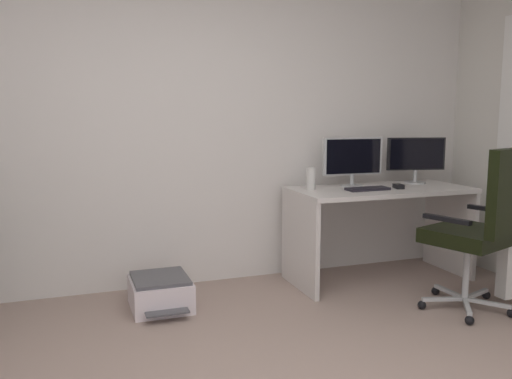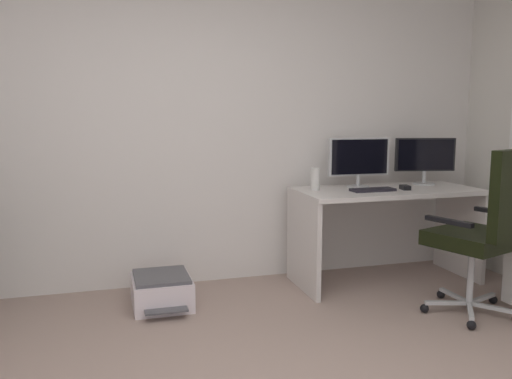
% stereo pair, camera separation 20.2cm
% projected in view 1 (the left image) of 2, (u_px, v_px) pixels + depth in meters
% --- Properties ---
extents(wall_back, '(5.30, 0.10, 2.57)m').
position_uv_depth(wall_back, '(167.00, 121.00, 4.08)').
color(wall_back, silver).
rests_on(wall_back, ground).
extents(desk, '(1.44, 0.66, 0.76)m').
position_uv_depth(desk, '(379.00, 213.00, 4.30)').
color(desk, silver).
rests_on(desk, ground).
extents(monitor_main, '(0.51, 0.18, 0.40)m').
position_uv_depth(monitor_main, '(353.00, 158.00, 4.30)').
color(monitor_main, '#B2B5B7').
rests_on(monitor_main, desk).
extents(monitor_secondary, '(0.50, 0.18, 0.39)m').
position_uv_depth(monitor_secondary, '(416.00, 156.00, 4.50)').
color(monitor_secondary, '#B2B5B7').
rests_on(monitor_secondary, desk).
extents(keyboard, '(0.34, 0.14, 0.02)m').
position_uv_depth(keyboard, '(368.00, 189.00, 4.13)').
color(keyboard, black).
rests_on(keyboard, desk).
extents(computer_mouse, '(0.08, 0.11, 0.03)m').
position_uv_depth(computer_mouse, '(399.00, 186.00, 4.22)').
color(computer_mouse, black).
rests_on(computer_mouse, desk).
extents(desktop_speaker, '(0.07, 0.07, 0.17)m').
position_uv_depth(desktop_speaker, '(311.00, 179.00, 4.15)').
color(desktop_speaker, silver).
rests_on(desktop_speaker, desk).
extents(office_chair, '(0.68, 0.69, 1.13)m').
position_uv_depth(office_chair, '(484.00, 223.00, 3.54)').
color(office_chair, '#B7BABC').
rests_on(office_chair, ground).
extents(printer, '(0.40, 0.53, 0.23)m').
position_uv_depth(printer, '(160.00, 293.00, 3.71)').
color(printer, silver).
rests_on(printer, ground).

